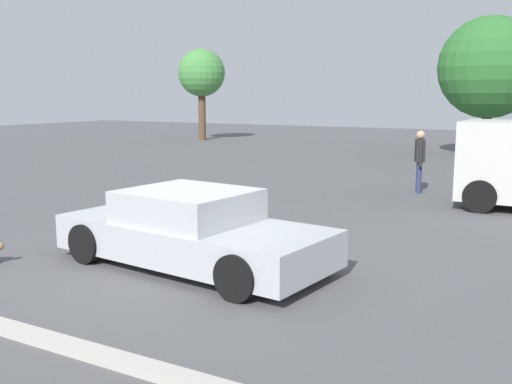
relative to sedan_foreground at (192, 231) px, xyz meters
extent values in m
plane|color=#515154|center=(-0.15, 0.06, -0.56)|extent=(80.00, 80.00, 0.00)
cube|color=#B7BABF|center=(0.03, 0.00, -0.13)|extent=(4.63, 2.31, 0.55)
cube|color=#B7BABF|center=(-0.07, 0.01, 0.40)|extent=(2.04, 1.89, 0.50)
cube|color=slate|center=(0.81, -0.09, 0.40)|extent=(0.23, 1.56, 0.42)
cube|color=slate|center=(-0.96, 0.10, 0.40)|extent=(0.23, 1.56, 0.42)
cylinder|color=black|center=(1.64, 0.70, -0.24)|extent=(0.66, 0.29, 0.64)
cylinder|color=black|center=(1.45, -1.03, -0.24)|extent=(0.66, 0.29, 0.64)
cylinder|color=black|center=(-1.40, 1.03, -0.24)|extent=(0.66, 0.29, 0.64)
cylinder|color=black|center=(-1.59, -0.70, -0.24)|extent=(0.66, 0.29, 0.64)
sphere|color=olive|center=(-2.73, -1.43, -0.27)|extent=(0.12, 0.12, 0.12)
cube|color=slate|center=(2.71, 7.68, 0.99)|extent=(0.07, 1.66, 0.74)
cylinder|color=black|center=(3.26, 6.74, -0.18)|extent=(0.76, 0.26, 0.76)
cylinder|color=black|center=(3.28, 8.60, -0.18)|extent=(0.76, 0.26, 0.76)
cylinder|color=navy|center=(1.37, 8.74, -0.13)|extent=(0.13, 0.13, 0.87)
cylinder|color=navy|center=(1.31, 8.90, -0.13)|extent=(0.13, 0.13, 0.87)
cube|color=#262626|center=(1.34, 8.82, 0.61)|extent=(0.37, 0.46, 0.62)
cylinder|color=#262626|center=(1.42, 8.59, 0.56)|extent=(0.09, 0.09, 0.72)
cylinder|color=#262626|center=(1.25, 9.04, 0.56)|extent=(0.09, 0.09, 0.72)
sphere|color=tan|center=(1.34, 8.82, 1.04)|extent=(0.24, 0.24, 0.24)
cube|color=#B7B2A8|center=(-0.15, -3.22, -0.50)|extent=(6.03, 0.20, 0.12)
cylinder|color=brown|center=(-14.98, 21.97, 0.91)|extent=(0.44, 0.44, 2.94)
sphere|color=#478C42|center=(-14.98, 21.97, 3.43)|extent=(2.79, 2.79, 2.79)
cylinder|color=brown|center=(1.41, 20.02, 0.54)|extent=(0.42, 0.42, 2.21)
sphere|color=#2D6B2D|center=(1.41, 20.02, 3.29)|extent=(4.37, 4.37, 4.37)
camera|label=1|loc=(5.29, -7.33, 2.11)|focal=41.14mm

